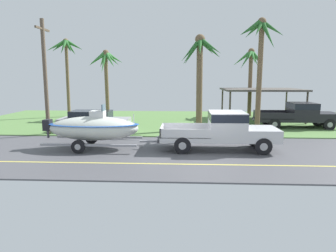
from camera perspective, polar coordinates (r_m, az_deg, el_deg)
ground at (r=22.87m, az=5.25°, el=-0.05°), size 36.00×22.00×0.11m
pickup_truck_towing at (r=15.43m, az=10.73°, el=-0.53°), size 5.95×2.08×1.91m
boat_on_trailer at (r=15.95m, az=-13.67°, el=-0.36°), size 5.79×2.35×2.25m
parked_pickup_background at (r=23.68m, az=23.51°, el=2.07°), size 5.82×2.01×1.82m
parked_sedan_near at (r=21.15m, az=-13.58°, el=0.88°), size 4.64×1.83×1.38m
carport_awning at (r=26.86m, az=16.90°, el=6.38°), size 6.28×5.26×2.64m
palm_tree_near_left at (r=29.33m, az=15.01°, el=11.02°), size 2.81×3.60×6.18m
palm_tree_near_right at (r=29.24m, az=-18.39°, el=12.63°), size 2.97×2.73×6.97m
palm_tree_mid at (r=21.07m, az=6.03°, el=11.98°), size 2.87×3.01×6.41m
palm_tree_far_left at (r=20.01m, az=16.72°, el=13.76°), size 2.89×3.00×7.13m
palm_tree_far_right at (r=27.17m, az=-11.52°, el=11.04°), size 2.98×3.22×5.90m
utility_pole at (r=20.52m, az=-21.83°, el=8.66°), size 0.24×1.80×7.05m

